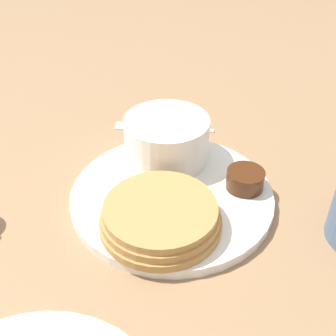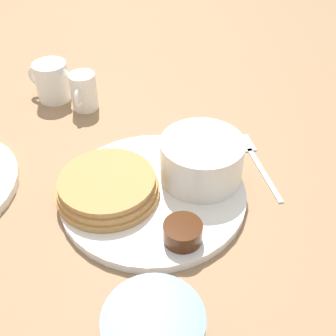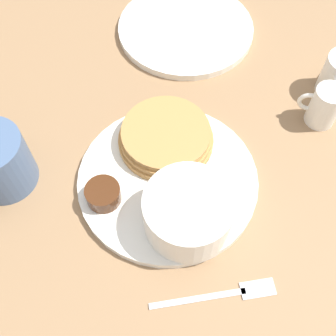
{
  "view_description": "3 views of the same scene",
  "coord_description": "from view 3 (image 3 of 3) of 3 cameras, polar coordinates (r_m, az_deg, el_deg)",
  "views": [
    {
      "loc": [
        -0.32,
        -0.2,
        0.33
      ],
      "look_at": [
        -0.01,
        0.0,
        0.05
      ],
      "focal_mm": 45.0,
      "sensor_mm": 36.0,
      "label": 1
    },
    {
      "loc": [
        0.11,
        -0.37,
        0.38
      ],
      "look_at": [
        0.02,
        0.01,
        0.04
      ],
      "focal_mm": 45.0,
      "sensor_mm": 36.0,
      "label": 2
    },
    {
      "loc": [
        0.26,
        0.08,
        0.49
      ],
      "look_at": [
        -0.0,
        -0.0,
        0.03
      ],
      "focal_mm": 45.0,
      "sensor_mm": 36.0,
      "label": 3
    }
  ],
  "objects": [
    {
      "name": "ground_plane",
      "position": [
        0.56,
        -0.04,
        -1.91
      ],
      "size": [
        4.0,
        4.0,
        0.0
      ],
      "primitive_type": "plane",
      "color": "#93704C"
    },
    {
      "name": "syrup_cup",
      "position": [
        0.53,
        -8.78,
        -3.52
      ],
      "size": [
        0.04,
        0.04,
        0.02
      ],
      "color": "#47230F",
      "rests_on": "plate"
    },
    {
      "name": "creamer_pitcher_near",
      "position": [
        0.63,
        20.45,
        7.9
      ],
      "size": [
        0.04,
        0.07,
        0.06
      ],
      "color": "white",
      "rests_on": "ground_plane"
    },
    {
      "name": "pancake_stack",
      "position": [
        0.57,
        -0.29,
        4.29
      ],
      "size": [
        0.13,
        0.13,
        0.03
      ],
      "color": "#B78447",
      "rests_on": "plate"
    },
    {
      "name": "plate",
      "position": [
        0.56,
        -0.04,
        -1.61
      ],
      "size": [
        0.24,
        0.24,
        0.01
      ],
      "color": "white",
      "rests_on": "ground_plane"
    },
    {
      "name": "bowl",
      "position": [
        0.5,
        2.73,
        -5.95
      ],
      "size": [
        0.11,
        0.11,
        0.06
      ],
      "color": "white",
      "rests_on": "plate"
    },
    {
      "name": "fork",
      "position": [
        0.51,
        8.16,
        -16.47
      ],
      "size": [
        0.08,
        0.14,
        0.0
      ],
      "color": "silver",
      "rests_on": "ground_plane"
    },
    {
      "name": "butter_ramekin",
      "position": [
        0.5,
        1.92,
        -8.68
      ],
      "size": [
        0.05,
        0.05,
        0.04
      ],
      "color": "white",
      "rests_on": "plate"
    },
    {
      "name": "far_plate",
      "position": [
        0.74,
        2.4,
        18.37
      ],
      "size": [
        0.23,
        0.23,
        0.01
      ],
      "color": "white",
      "rests_on": "ground_plane"
    }
  ]
}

